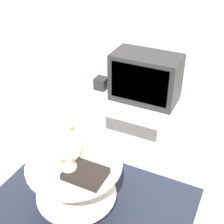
# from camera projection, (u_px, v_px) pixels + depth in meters

# --- Properties ---
(ground_plane) EXTENTS (12.00, 12.00, 0.00)m
(ground_plane) POSITION_uv_depth(u_px,v_px,m) (85.00, 214.00, 2.42)
(ground_plane) COLOR tan
(wall_back) EXTENTS (8.00, 0.05, 2.60)m
(wall_back) POSITION_uv_depth(u_px,v_px,m) (158.00, 1.00, 2.80)
(wall_back) COLOR silver
(wall_back) RESTS_ON ground_plane
(rug) EXTENTS (1.56, 1.28, 0.02)m
(rug) POSITION_uv_depth(u_px,v_px,m) (85.00, 213.00, 2.42)
(rug) COLOR #1E2333
(rug) RESTS_ON ground_plane
(tv_stand) EXTENTS (1.14, 0.54, 0.49)m
(tv_stand) POSITION_uv_depth(u_px,v_px,m) (141.00, 119.00, 3.09)
(tv_stand) COLOR white
(tv_stand) RESTS_ON ground_plane
(tv) EXTENTS (0.61, 0.33, 0.45)m
(tv) POSITION_uv_depth(u_px,v_px,m) (145.00, 78.00, 2.82)
(tv) COLOR #232326
(tv) RESTS_ON tv_stand
(speaker) EXTENTS (0.12, 0.12, 0.12)m
(speaker) POSITION_uv_depth(u_px,v_px,m) (101.00, 83.00, 3.08)
(speaker) COLOR black
(speaker) RESTS_ON tv_stand
(mug) EXTENTS (0.09, 0.09, 0.08)m
(mug) POSITION_uv_depth(u_px,v_px,m) (189.00, 110.00, 2.71)
(mug) COLOR white
(mug) RESTS_ON tv_stand
(coffee_table) EXTENTS (0.69, 0.69, 0.45)m
(coffee_table) POSITION_uv_depth(u_px,v_px,m) (75.00, 179.00, 2.31)
(coffee_table) COLOR #B2B2B7
(coffee_table) RESTS_ON rug
(dvd_box) EXTENTS (0.28, 0.21, 0.05)m
(dvd_box) POSITION_uv_depth(u_px,v_px,m) (86.00, 174.00, 2.10)
(dvd_box) COLOR black
(dvd_box) RESTS_ON coffee_table
(cat) EXTENTS (0.31, 0.49, 0.15)m
(cat) POSITION_uv_depth(u_px,v_px,m) (70.00, 149.00, 2.25)
(cat) COLOR silver
(cat) RESTS_ON coffee_table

